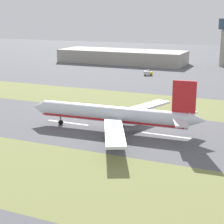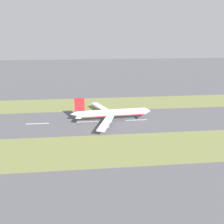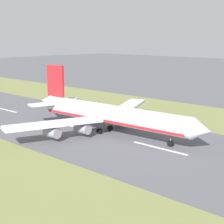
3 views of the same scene
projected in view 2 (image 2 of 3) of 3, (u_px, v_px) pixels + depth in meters
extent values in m
plane|color=#56565B|center=(108.00, 121.00, 179.00)|extent=(800.00, 800.00, 0.00)
cube|color=olive|center=(104.00, 104.00, 220.90)|extent=(40.00, 600.00, 0.01)
cube|color=olive|center=(113.00, 149.00, 137.10)|extent=(40.00, 600.00, 0.01)
cube|color=silver|center=(38.00, 124.00, 174.08)|extent=(1.20, 18.00, 0.01)
cube|color=silver|center=(88.00, 122.00, 177.58)|extent=(1.20, 18.00, 0.01)
cube|color=silver|center=(136.00, 120.00, 181.08)|extent=(1.20, 18.00, 0.01)
cylinder|color=silver|center=(112.00, 113.00, 179.16)|extent=(9.24, 56.25, 6.00)
cone|color=silver|center=(148.00, 111.00, 183.47)|extent=(6.16, 5.33, 5.88)
cone|color=silver|center=(74.00, 114.00, 174.49)|extent=(5.44, 6.29, 5.10)
cube|color=red|center=(112.00, 115.00, 179.74)|extent=(8.81, 54.00, 0.70)
cube|color=silver|center=(101.00, 107.00, 194.63)|extent=(28.78, 17.83, 0.90)
cube|color=silver|center=(106.00, 123.00, 162.28)|extent=(29.39, 14.97, 0.90)
cylinder|color=#93939E|center=(106.00, 113.00, 188.10)|extent=(3.47, 4.98, 3.20)
cylinder|color=#93939E|center=(101.00, 110.00, 195.92)|extent=(3.47, 4.98, 3.20)
cylinder|color=#93939E|center=(109.00, 121.00, 171.46)|extent=(3.47, 4.98, 3.20)
cylinder|color=#93939E|center=(106.00, 126.00, 162.64)|extent=(3.47, 4.98, 3.20)
cube|color=red|center=(80.00, 105.00, 172.47)|extent=(1.26, 8.03, 11.00)
cube|color=silver|center=(80.00, 111.00, 180.21)|extent=(10.92, 7.74, 0.60)
cube|color=silver|center=(80.00, 116.00, 170.04)|extent=(10.79, 6.79, 0.60)
cylinder|color=#59595E|center=(137.00, 116.00, 183.48)|extent=(0.50, 0.50, 3.20)
cylinder|color=black|center=(137.00, 117.00, 184.04)|extent=(1.00, 1.85, 1.80)
cylinder|color=#59595E|center=(108.00, 116.00, 182.45)|extent=(0.50, 0.50, 3.20)
cylinder|color=black|center=(108.00, 118.00, 183.01)|extent=(1.00, 1.85, 1.80)
cylinder|color=#59595E|center=(109.00, 118.00, 177.64)|extent=(0.50, 0.50, 3.20)
cylinder|color=black|center=(109.00, 120.00, 178.21)|extent=(1.00, 1.85, 1.80)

